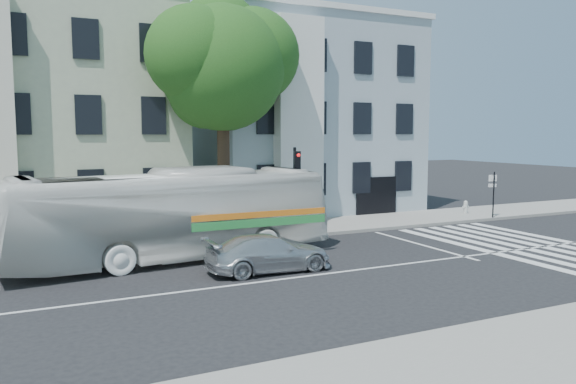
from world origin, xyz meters
TOP-DOWN VIEW (x-y plane):
  - ground at (0.00, 0.00)m, footprint 120.00×120.00m
  - sidewalk_far at (0.00, 8.00)m, footprint 80.00×4.00m
  - sidewalk_near at (0.00, -8.00)m, footprint 80.00×4.00m
  - building_left at (-7.00, 15.00)m, footprint 12.00×10.00m
  - building_right at (7.00, 15.00)m, footprint 12.00×10.00m
  - street_tree at (0.06, 8.74)m, footprint 7.30×5.90m
  - bus at (-3.43, 4.26)m, footprint 4.17×12.21m
  - sedan at (-1.01, 1.16)m, footprint 1.82×4.32m
  - hedge at (-2.46, 6.30)m, footprint 8.50×2.52m
  - traffic_signal at (2.60, 6.35)m, footprint 0.41×0.52m
  - fire_hydrant at (14.00, 7.92)m, footprint 0.40×0.23m
  - far_sign_pole at (14.19, 6.14)m, footprint 0.43×0.22m

SIDE VIEW (x-z plane):
  - ground at x=0.00m, z-range 0.00..0.00m
  - sidewalk_far at x=0.00m, z-range 0.00..0.15m
  - sidewalk_near at x=0.00m, z-range 0.00..0.15m
  - hedge at x=-2.46m, z-range 0.15..0.85m
  - fire_hydrant at x=14.00m, z-range 0.16..0.88m
  - sedan at x=-1.01m, z-range 0.00..1.24m
  - bus at x=-3.43m, z-range 0.00..3.33m
  - far_sign_pole at x=14.19m, z-range 0.48..2.92m
  - traffic_signal at x=2.60m, z-range 0.58..4.57m
  - building_left at x=-7.00m, z-range 0.00..11.00m
  - building_right at x=7.00m, z-range 0.00..11.00m
  - street_tree at x=0.06m, z-range 2.28..13.38m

